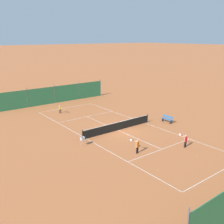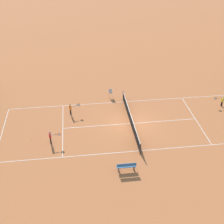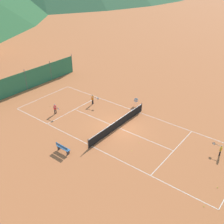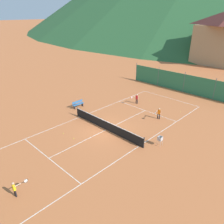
# 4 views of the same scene
# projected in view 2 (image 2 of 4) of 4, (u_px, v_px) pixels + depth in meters

# --- Properties ---
(ground_plane) EXTENTS (600.00, 600.00, 0.00)m
(ground_plane) POSITION_uv_depth(u_px,v_px,m) (131.00, 123.00, 29.67)
(ground_plane) COLOR #BC6638
(court_line_markings) EXTENTS (8.25, 23.85, 0.01)m
(court_line_markings) POSITION_uv_depth(u_px,v_px,m) (131.00, 123.00, 29.66)
(court_line_markings) COLOR white
(court_line_markings) RESTS_ON ground
(tennis_net) EXTENTS (9.18, 0.08, 1.06)m
(tennis_net) POSITION_uv_depth(u_px,v_px,m) (131.00, 119.00, 29.40)
(tennis_net) COLOR #2D2D2D
(tennis_net) RESTS_ON ground
(player_near_baseline) EXTENTS (0.38, 0.94, 1.10)m
(player_near_baseline) POSITION_uv_depth(u_px,v_px,m) (222.00, 101.00, 32.03)
(player_near_baseline) COLOR black
(player_near_baseline) RESTS_ON ground
(player_near_service) EXTENTS (0.42, 1.08, 1.26)m
(player_near_service) POSITION_uv_depth(u_px,v_px,m) (71.00, 108.00, 30.65)
(player_near_service) COLOR black
(player_near_service) RESTS_ON ground
(player_far_baseline) EXTENTS (0.42, 1.03, 1.24)m
(player_far_baseline) POSITION_uv_depth(u_px,v_px,m) (51.00, 136.00, 26.76)
(player_far_baseline) COLOR black
(player_far_baseline) RESTS_ON ground
(tennis_ball_alley_right) EXTENTS (0.07, 0.07, 0.07)m
(tennis_ball_alley_right) POSITION_uv_depth(u_px,v_px,m) (31.00, 139.00, 27.55)
(tennis_ball_alley_right) COLOR #CCE033
(tennis_ball_alley_right) RESTS_ON ground
(tennis_ball_service_box) EXTENTS (0.07, 0.07, 0.07)m
(tennis_ball_service_box) POSITION_uv_depth(u_px,v_px,m) (38.00, 112.00, 31.39)
(tennis_ball_service_box) COLOR #CCE033
(tennis_ball_service_box) RESTS_ON ground
(tennis_ball_near_corner) EXTENTS (0.07, 0.07, 0.07)m
(tennis_ball_near_corner) POSITION_uv_depth(u_px,v_px,m) (172.00, 135.00, 28.01)
(tennis_ball_near_corner) COLOR #CCE033
(tennis_ball_near_corner) RESTS_ON ground
(tennis_ball_by_net_right) EXTENTS (0.07, 0.07, 0.07)m
(tennis_ball_by_net_right) POSITION_uv_depth(u_px,v_px,m) (166.00, 126.00, 29.21)
(tennis_ball_by_net_right) COLOR #CCE033
(tennis_ball_by_net_right) RESTS_ON ground
(ball_hopper) EXTENTS (0.36, 0.36, 0.89)m
(ball_hopper) POSITION_uv_depth(u_px,v_px,m) (110.00, 92.00, 33.62)
(ball_hopper) COLOR #B7B7BC
(ball_hopper) RESTS_ON ground
(courtside_bench) EXTENTS (0.36, 1.50, 0.84)m
(courtside_bench) POSITION_uv_depth(u_px,v_px,m) (126.00, 166.00, 23.95)
(courtside_bench) COLOR #336699
(courtside_bench) RESTS_ON ground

